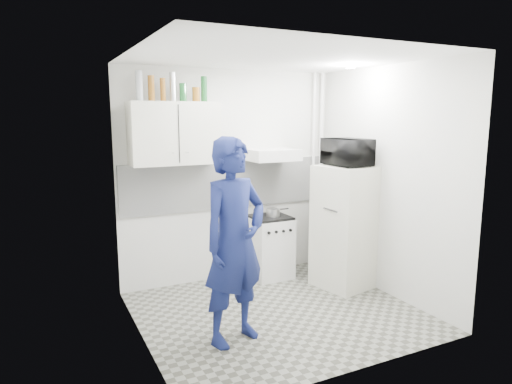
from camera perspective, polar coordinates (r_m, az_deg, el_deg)
name	(u,v)px	position (r m, az deg, el deg)	size (l,w,h in m)	color
floor	(278,312)	(4.97, 2.75, -14.79)	(2.80, 2.80, 0.00)	slate
ceiling	(280,57)	(4.56, 3.02, 16.48)	(2.80, 2.80, 0.00)	white
wall_back	(230,176)	(5.70, -3.26, 2.00)	(2.80, 2.80, 0.00)	silver
wall_left	(139,202)	(4.10, -14.46, -1.26)	(2.60, 2.60, 0.00)	silver
wall_right	(386,182)	(5.41, 15.95, 1.23)	(2.60, 2.60, 0.00)	silver
person	(235,242)	(4.10, -2.70, -6.21)	(0.68, 0.45, 1.87)	#141D52
stove	(270,248)	(5.86, 1.78, -6.96)	(0.48, 0.48, 0.77)	silver
fridge	(345,227)	(5.58, 11.07, -4.27)	(0.61, 0.61, 1.47)	silver
stove_top	(270,217)	(5.76, 1.80, -3.16)	(0.46, 0.46, 0.03)	black
saucepan	(273,212)	(5.75, 2.16, -2.55)	(0.17, 0.17, 0.10)	silver
microwave	(348,152)	(5.43, 11.37, 4.91)	(0.39, 0.57, 0.32)	black
bottle_a	(139,86)	(5.15, -14.39, 12.73)	(0.07, 0.07, 0.32)	#B2B7BC
bottle_b	(151,88)	(5.18, -12.96, 12.51)	(0.07, 0.07, 0.27)	brown
bottle_c	(163,90)	(5.21, -11.57, 12.41)	(0.06, 0.06, 0.25)	brown
bottle_d	(173,87)	(5.24, -10.35, 12.79)	(0.07, 0.07, 0.32)	silver
canister_a	(183,92)	(5.27, -9.10, 12.18)	(0.08, 0.08, 0.20)	#144C1E
canister_b	(196,95)	(5.32, -7.51, 11.99)	(0.09, 0.09, 0.16)	brown
bottle_e	(204,89)	(5.36, -6.51, 12.65)	(0.07, 0.07, 0.29)	#144C1E
upper_cabinet	(174,133)	(5.24, -10.18, 7.24)	(1.00, 0.35, 0.70)	silver
range_hood	(271,155)	(5.64, 1.94, 4.68)	(0.60, 0.50, 0.14)	silver
backsplash	(231,184)	(5.70, -3.19, 0.98)	(2.74, 0.03, 0.60)	white
pipe_a	(321,171)	(6.26, 8.07, 2.59)	(0.05, 0.05, 2.60)	silver
pipe_b	(313,172)	(6.19, 7.15, 2.53)	(0.04, 0.04, 2.60)	silver
ceiling_spot_fixture	(351,67)	(5.28, 11.76, 15.03)	(0.10, 0.10, 0.02)	white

